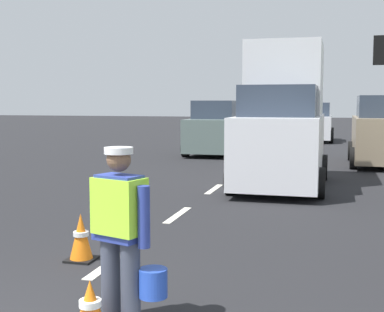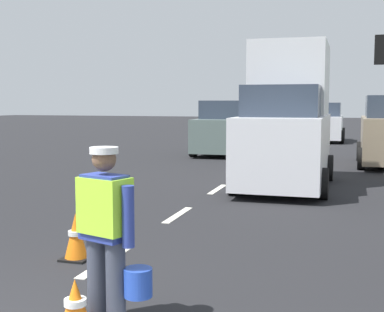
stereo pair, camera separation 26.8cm
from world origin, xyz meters
name	(u,v)px [view 1 (the left image)]	position (x,y,z in m)	size (l,w,h in m)	color
ground_plane	(273,147)	(0.00, 21.00, 0.00)	(96.00, 96.00, 0.00)	black
lane_center_line	(282,141)	(0.00, 25.20, 0.00)	(0.14, 46.40, 0.01)	silver
road_worker	(122,229)	(0.91, 0.91, 0.93)	(0.77, 0.41, 1.67)	#383D4C
traffic_cone_near	(81,237)	(-0.42, 2.70, 0.31)	(0.36, 0.36, 0.63)	black
traffic_cone_far	(90,308)	(0.69, 0.69, 0.25)	(0.36, 0.36, 0.50)	black
delivery_truck	(283,121)	(1.49, 9.75, 1.61)	(2.16, 4.60, 3.54)	silver
car_outgoing_far	(315,123)	(1.71, 25.21, 0.94)	(1.92, 3.97, 2.03)	silver
car_oncoming_second	(217,130)	(-1.77, 16.97, 0.99)	(2.07, 3.91, 2.12)	slate
car_parked_far	(382,133)	(4.22, 14.84, 1.06)	(2.03, 4.07, 2.27)	gray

